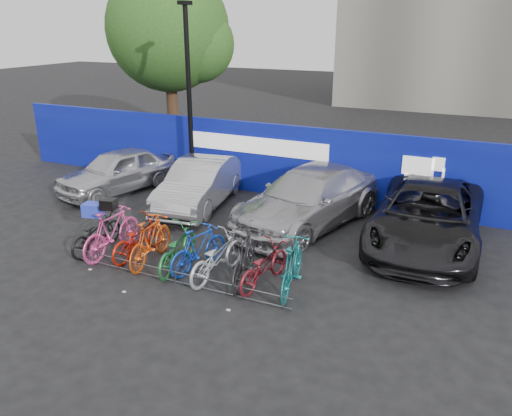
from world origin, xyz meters
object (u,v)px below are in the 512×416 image
Objects in this scene: car_3 at (427,216)px; bike_0 at (96,233)px; lamppost at (189,94)px; bike_5 at (199,249)px; bike_1 at (112,232)px; bike_7 at (244,258)px; bike_3 at (150,241)px; bike_6 at (217,257)px; car_0 at (118,171)px; bike_9 at (292,266)px; bike_2 at (138,238)px; bike_rack at (175,277)px; tree at (173,33)px; bike_8 at (263,265)px; car_2 at (309,198)px; car_1 at (200,183)px; bike_4 at (177,248)px.

bike_0 is at bearing -153.59° from car_3.
bike_5 is (3.35, -5.21, -2.73)m from lamppost.
bike_7 is (3.61, 0.09, -0.02)m from bike_1.
bike_3 is 2.46m from bike_7.
bike_1 is (0.96, -5.39, -2.66)m from lamppost.
bike_6 is (1.80, 0.03, -0.07)m from bike_3.
bike_9 is at bearing -10.36° from car_0.
bike_7 is at bearing 175.83° from bike_3.
bike_1 is 0.68m from bike_2.
lamppost reaches higher than bike_7.
bike_1 is (-2.24, 0.61, 0.45)m from bike_rack.
bike_9 is (9.25, -9.88, -4.48)m from tree.
bike_9 is (2.33, -0.01, 0.04)m from bike_5.
bike_6 is (2.95, 0.04, -0.10)m from bike_1.
bike_5 is at bearing -141.91° from car_3.
car_3 is 4.42m from bike_9.
bike_1 reaches higher than bike_5.
bike_2 is (1.18, 0.18, 0.02)m from bike_0.
tree is at bearing 151.19° from car_3.
bike_8 is at bearing -6.38° from bike_9.
bike_rack is (6.77, -10.66, -4.91)m from tree.
bike_rack is 2.77× the size of bike_1.
bike_8 reaches higher than bike_0.
bike_6 is 0.67m from bike_7.
lamppost is 6.09m from bike_1.
car_3 is 3.14× the size of bike_8.
tree is 4.00× the size of bike_9.
car_2 is at bearing -76.04° from bike_8.
tree reaches higher than bike_8.
bike_5 is at bearing -93.73° from car_2.
lamppost is 3.61m from car_0.
car_1 reaches higher than bike_0.
bike_0 is 4.15m from bike_7.
tree is at bearing 119.15° from car_0.
bike_8 is at bearing 22.70° from bike_rack.
bike_7 is (2.46, 0.08, 0.01)m from bike_3.
bike_3 is 1.00× the size of bike_4.
bike_2 is at bearing 14.15° from bike_5.
tree is at bearing -39.23° from bike_8.
bike_5 is at bearing -173.56° from bike_1.
bike_7 is at bearing -76.11° from car_2.
lamppost is 3.10m from car_1.
car_3 is at bearing -152.67° from bike_0.
bike_4 is at bearing -179.08° from bike_0.
car_1 is at bearing -74.60° from bike_4.
car_3 is 2.90× the size of bike_7.
bike_6 is 1.00× the size of bike_9.
lamppost is 3.12× the size of bike_7.
bike_1 is at bearing 8.66° from bike_6.
bike_3 is at bearing -68.58° from lamppost.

